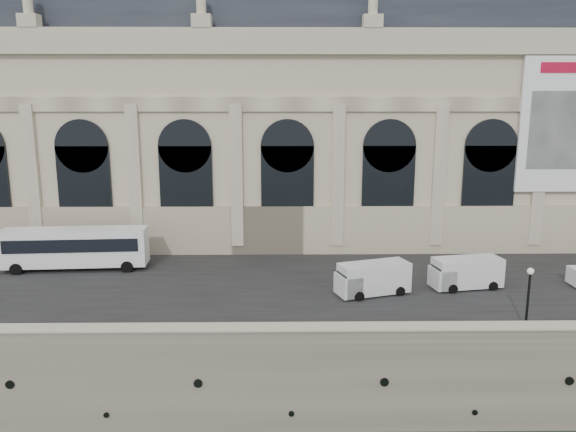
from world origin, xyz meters
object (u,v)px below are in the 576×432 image
Objects in this scene: bus_left at (75,247)px; van_b at (370,279)px; van_c at (463,273)px; lamp_right at (528,300)px.

bus_left reaches higher than van_b.
van_c is at bearing 10.46° from van_b.
lamp_right is at bearing -36.97° from van_b.
lamp_right is (35.63, -14.38, 0.05)m from bus_left.
lamp_right reaches higher than bus_left.
van_b is at bearing -15.40° from bus_left.
van_b is 8.12m from van_c.
bus_left is at bearing 170.49° from van_c.
van_b is 1.02× the size of van_c.
van_c is 8.86m from lamp_right.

